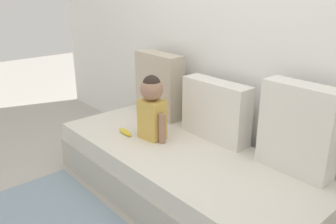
{
  "coord_description": "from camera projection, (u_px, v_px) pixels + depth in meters",
  "views": [
    {
      "loc": [
        1.65,
        -1.57,
        1.52
      ],
      "look_at": [
        -0.16,
        0.0,
        0.64
      ],
      "focal_mm": 37.51,
      "sensor_mm": 36.0,
      "label": 1
    }
  ],
  "objects": [
    {
      "name": "throw_pillow_center",
      "position": [
        216.0,
        110.0,
        2.65
      ],
      "size": [
        0.57,
        0.16,
        0.45
      ],
      "primitive_type": "cube",
      "color": "silver",
      "rests_on": "couch"
    },
    {
      "name": "toddler",
      "position": [
        152.0,
        106.0,
        2.64
      ],
      "size": [
        0.29,
        0.17,
        0.5
      ],
      "color": "gold",
      "rests_on": "couch"
    },
    {
      "name": "banana",
      "position": [
        125.0,
        132.0,
        2.78
      ],
      "size": [
        0.17,
        0.06,
        0.04
      ],
      "primitive_type": "ellipsoid",
      "rotation": [
        0.0,
        0.0,
        -0.07
      ],
      "color": "yellow",
      "rests_on": "couch"
    },
    {
      "name": "couch",
      "position": [
        182.0,
        175.0,
        2.59
      ],
      "size": [
        2.16,
        0.88,
        0.39
      ],
      "color": "beige",
      "rests_on": "ground"
    },
    {
      "name": "ground_plane",
      "position": [
        182.0,
        197.0,
        2.65
      ],
      "size": [
        12.0,
        12.0,
        0.0
      ],
      "primitive_type": "plane",
      "color": "#B2ADA3"
    },
    {
      "name": "back_wall",
      "position": [
        241.0,
        22.0,
        2.57
      ],
      "size": [
        5.36,
        0.1,
        2.51
      ],
      "primitive_type": "cube",
      "color": "white",
      "rests_on": "ground"
    },
    {
      "name": "throw_pillow_left",
      "position": [
        159.0,
        85.0,
        3.11
      ],
      "size": [
        0.48,
        0.16,
        0.56
      ],
      "primitive_type": "cube",
      "color": "#C1B29E",
      "rests_on": "couch"
    },
    {
      "name": "throw_pillow_right",
      "position": [
        298.0,
        129.0,
        2.16
      ],
      "size": [
        0.47,
        0.16,
        0.57
      ],
      "primitive_type": "cube",
      "color": "silver",
      "rests_on": "couch"
    }
  ]
}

